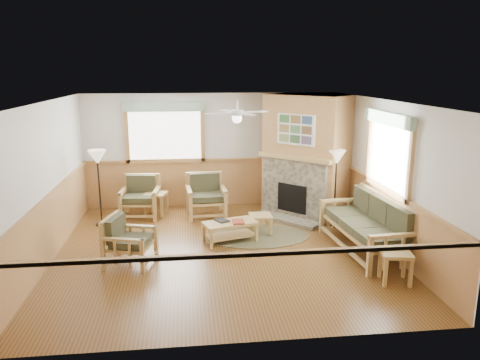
{
  "coord_description": "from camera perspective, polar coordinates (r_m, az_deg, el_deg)",
  "views": [
    {
      "loc": [
        -0.61,
        -8.02,
        3.23
      ],
      "look_at": [
        0.4,
        0.7,
        1.15
      ],
      "focal_mm": 35.0,
      "sensor_mm": 36.0,
      "label": 1
    }
  ],
  "objects": [
    {
      "name": "window_right",
      "position": [
        8.63,
        18.05,
        8.03
      ],
      "size": [
        0.16,
        1.9,
        1.5
      ],
      "primitive_type": null,
      "color": "white",
      "rests_on": "wall_right"
    },
    {
      "name": "floor",
      "position": [
        8.67,
        -2.12,
        -8.59
      ],
      "size": [
        6.0,
        6.0,
        0.01
      ],
      "primitive_type": "cube",
      "color": "brown",
      "rests_on": "ground"
    },
    {
      "name": "footstool",
      "position": [
        9.49,
        2.49,
        -5.37
      ],
      "size": [
        0.44,
        0.44,
        0.38
      ],
      "primitive_type": null,
      "rotation": [
        0.0,
        0.0,
        -0.01
      ],
      "color": "tan",
      "rests_on": "floor"
    },
    {
      "name": "armchair_back_left",
      "position": [
        10.68,
        -12.09,
        -2.04
      ],
      "size": [
        0.88,
        0.88,
        0.91
      ],
      "primitive_type": null,
      "rotation": [
        0.0,
        0.0,
        -0.09
      ],
      "color": "tan",
      "rests_on": "floor"
    },
    {
      "name": "wall_front",
      "position": [
        5.4,
        0.3,
        -7.04
      ],
      "size": [
        6.0,
        0.02,
        2.7
      ],
      "primitive_type": "cube",
      "color": "silver",
      "rests_on": "floor"
    },
    {
      "name": "book_dark",
      "position": [
        9.0,
        -2.22,
        -4.86
      ],
      "size": [
        0.31,
        0.33,
        0.03
      ],
      "primitive_type": "cube",
      "rotation": [
        0.0,
        0.0,
        0.5
      ],
      "color": "black",
      "rests_on": "coffee_table"
    },
    {
      "name": "ceiling_fan",
      "position": [
        8.39,
        -0.37,
        9.43
      ],
      "size": [
        1.59,
        1.59,
        0.36
      ],
      "primitive_type": null,
      "rotation": [
        0.0,
        0.0,
        0.35
      ],
      "color": "white",
      "rests_on": "ceiling"
    },
    {
      "name": "wall_left",
      "position": [
        8.58,
        -22.6,
        -0.37
      ],
      "size": [
        0.02,
        6.0,
        2.7
      ],
      "primitive_type": "cube",
      "color": "silver",
      "rests_on": "floor"
    },
    {
      "name": "braided_rug",
      "position": [
        9.36,
        2.19,
        -6.83
      ],
      "size": [
        2.3,
        2.3,
        0.01
      ],
      "primitive_type": "cylinder",
      "rotation": [
        0.0,
        0.0,
        0.14
      ],
      "color": "brown",
      "rests_on": "floor"
    },
    {
      "name": "floor_lamp_left",
      "position": [
        10.22,
        -16.77,
        -0.93
      ],
      "size": [
        0.49,
        0.49,
        1.63
      ],
      "primitive_type": null,
      "rotation": [
        0.0,
        0.0,
        0.43
      ],
      "color": "black",
      "rests_on": "floor"
    },
    {
      "name": "wall_right",
      "position": [
        9.0,
        17.22,
        0.66
      ],
      "size": [
        0.02,
        6.0,
        2.7
      ],
      "primitive_type": "cube",
      "color": "silver",
      "rests_on": "floor"
    },
    {
      "name": "end_table_chairs",
      "position": [
        10.77,
        -10.22,
        -2.9
      ],
      "size": [
        0.57,
        0.56,
        0.52
      ],
      "primitive_type": null,
      "rotation": [
        0.0,
        0.0,
        -0.27
      ],
      "color": "tan",
      "rests_on": "floor"
    },
    {
      "name": "armchair_left",
      "position": [
        8.17,
        -13.27,
        -7.2
      ],
      "size": [
        0.91,
        0.91,
        0.83
      ],
      "primitive_type": null,
      "rotation": [
        0.0,
        0.0,
        1.3
      ],
      "color": "tan",
      "rests_on": "floor"
    },
    {
      "name": "book_red",
      "position": [
        8.91,
        -0.23,
        -5.01
      ],
      "size": [
        0.22,
        0.3,
        0.03
      ],
      "primitive_type": "cube",
      "rotation": [
        0.0,
        0.0,
        0.0
      ],
      "color": "maroon",
      "rests_on": "coffee_table"
    },
    {
      "name": "fireplace",
      "position": [
        10.59,
        8.07,
        2.96
      ],
      "size": [
        3.11,
        3.11,
        2.7
      ],
      "primitive_type": null,
      "rotation": [
        0.0,
        0.0,
        -0.79
      ],
      "color": "#B07E48",
      "rests_on": "floor"
    },
    {
      "name": "wall_back",
      "position": [
        11.2,
        -3.4,
        3.63
      ],
      "size": [
        6.0,
        0.02,
        2.7
      ],
      "primitive_type": "cube",
      "color": "silver",
      "rests_on": "floor"
    },
    {
      "name": "armchair_back_right",
      "position": [
        10.51,
        -4.14,
        -1.94
      ],
      "size": [
        0.9,
        0.9,
        0.94
      ],
      "primitive_type": null,
      "rotation": [
        0.0,
        0.0,
        0.07
      ],
      "color": "tan",
      "rests_on": "floor"
    },
    {
      "name": "end_table_sofa",
      "position": [
        7.73,
        18.39,
        -10.04
      ],
      "size": [
        0.52,
        0.5,
        0.5
      ],
      "primitive_type": null,
      "rotation": [
        0.0,
        0.0,
        -0.17
      ],
      "color": "tan",
      "rests_on": "floor"
    },
    {
      "name": "coffee_table",
      "position": [
        9.02,
        -1.22,
        -6.32
      ],
      "size": [
        1.09,
        0.77,
        0.4
      ],
      "primitive_type": null,
      "rotation": [
        0.0,
        0.0,
        0.3
      ],
      "color": "tan",
      "rests_on": "floor"
    },
    {
      "name": "sofa",
      "position": [
        8.76,
        14.96,
        -5.28
      ],
      "size": [
        2.24,
        1.06,
        1.0
      ],
      "primitive_type": null,
      "rotation": [
        0.0,
        0.0,
        -1.49
      ],
      "color": "tan",
      "rests_on": "floor"
    },
    {
      "name": "ceiling",
      "position": [
        8.06,
        -2.28,
        9.55
      ],
      "size": [
        6.0,
        6.0,
        0.01
      ],
      "primitive_type": "cube",
      "color": "white",
      "rests_on": "floor"
    },
    {
      "name": "floor_lamp_right",
      "position": [
        10.01,
        11.53,
        -0.94
      ],
      "size": [
        0.43,
        0.43,
        1.62
      ],
      "primitive_type": null,
      "rotation": [
        0.0,
        0.0,
        0.16
      ],
      "color": "black",
      "rests_on": "floor"
    },
    {
      "name": "window_back",
      "position": [
        11.02,
        -9.27,
        9.51
      ],
      "size": [
        1.9,
        0.16,
        1.5
      ],
      "primitive_type": null,
      "color": "white",
      "rests_on": "wall_back"
    },
    {
      "name": "wainscot",
      "position": [
        8.48,
        -2.15,
        -5.1
      ],
      "size": [
        6.0,
        6.0,
        1.1
      ],
      "primitive_type": null,
      "color": "#B07E48",
      "rests_on": "floor"
    }
  ]
}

